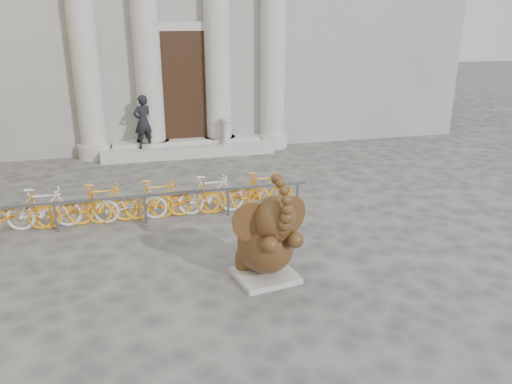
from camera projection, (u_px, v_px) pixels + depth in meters
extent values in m
plane|color=#474442|center=(251.00, 284.00, 9.23)|extent=(80.00, 80.00, 0.00)
cube|color=black|center=(184.00, 88.00, 17.52)|extent=(2.40, 0.16, 4.00)
cylinder|color=#A8A59E|center=(83.00, 38.00, 16.10)|extent=(0.90, 0.90, 8.00)
cylinder|color=#A8A59E|center=(146.00, 37.00, 16.57)|extent=(0.90, 0.90, 8.00)
cylinder|color=#A8A59E|center=(217.00, 37.00, 17.12)|extent=(0.90, 0.90, 8.00)
cylinder|color=#A8A59E|center=(273.00, 36.00, 17.59)|extent=(0.90, 0.90, 8.00)
cube|color=#A8A59E|center=(189.00, 150.00, 17.76)|extent=(6.00, 1.20, 0.36)
cube|color=#A8A59E|center=(266.00, 275.00, 9.42)|extent=(1.23, 1.14, 0.11)
ellipsoid|color=black|center=(261.00, 252.00, 9.50)|extent=(1.04, 1.01, 0.69)
ellipsoid|color=black|center=(265.00, 242.00, 9.21)|extent=(1.25, 1.46, 1.13)
cylinder|color=black|center=(244.00, 261.00, 9.57)|extent=(0.38, 0.38, 0.28)
cylinder|color=black|center=(271.00, 255.00, 9.79)|extent=(0.38, 0.38, 0.28)
cylinder|color=black|center=(264.00, 243.00, 8.67)|extent=(0.37, 0.68, 0.43)
cylinder|color=black|center=(288.00, 238.00, 8.86)|extent=(0.37, 0.68, 0.43)
ellipsoid|color=black|center=(275.00, 219.00, 8.67)|extent=(0.84, 0.81, 0.87)
cylinder|color=black|center=(253.00, 222.00, 8.66)|extent=(0.74, 0.16, 0.74)
cylinder|color=black|center=(290.00, 216.00, 8.94)|extent=(0.68, 0.39, 0.74)
cone|color=beige|center=(274.00, 234.00, 8.49)|extent=(0.17, 0.26, 0.12)
cone|color=beige|center=(287.00, 232.00, 8.59)|extent=(0.10, 0.25, 0.12)
cube|color=slate|center=(144.00, 196.00, 11.69)|extent=(8.00, 0.06, 0.06)
cylinder|color=slate|center=(56.00, 217.00, 11.35)|extent=(0.06, 0.06, 0.70)
cylinder|color=slate|center=(145.00, 210.00, 11.81)|extent=(0.06, 0.06, 0.70)
cylinder|color=slate|center=(228.00, 202.00, 12.28)|extent=(0.06, 0.06, 0.70)
cylinder|color=slate|center=(297.00, 196.00, 12.69)|extent=(0.06, 0.06, 0.70)
imported|color=orange|center=(13.00, 211.00, 11.31)|extent=(1.70, 0.50, 1.00)
imported|color=silver|center=(43.00, 209.00, 11.46)|extent=(1.66, 0.47, 1.00)
imported|color=orange|center=(73.00, 206.00, 11.61)|extent=(1.70, 0.50, 1.00)
imported|color=orange|center=(102.00, 204.00, 11.76)|extent=(1.66, 0.47, 1.00)
imported|color=silver|center=(131.00, 201.00, 11.91)|extent=(1.70, 0.50, 1.00)
imported|color=orange|center=(158.00, 199.00, 12.07)|extent=(1.66, 0.47, 1.00)
imported|color=orange|center=(185.00, 197.00, 12.22)|extent=(1.70, 0.50, 1.00)
imported|color=silver|center=(211.00, 194.00, 12.37)|extent=(1.66, 0.47, 1.00)
imported|color=orange|center=(237.00, 192.00, 12.52)|extent=(1.70, 0.50, 1.00)
imported|color=orange|center=(262.00, 190.00, 12.67)|extent=(1.66, 0.47, 1.00)
imported|color=black|center=(143.00, 122.00, 16.97)|extent=(0.77, 0.64, 1.83)
cylinder|color=#A8A59E|center=(226.00, 143.00, 17.71)|extent=(0.38, 0.38, 0.11)
cylinder|color=#A8A59E|center=(226.00, 133.00, 17.59)|extent=(0.26, 0.26, 0.85)
cylinder|color=#A8A59E|center=(226.00, 120.00, 17.43)|extent=(0.38, 0.38, 0.09)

